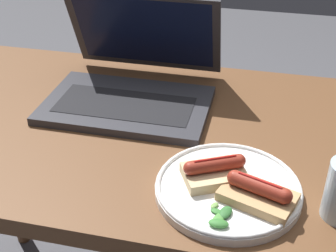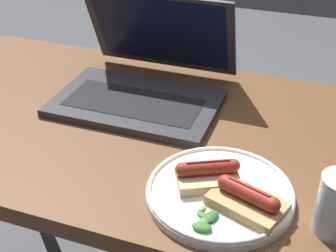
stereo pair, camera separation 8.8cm
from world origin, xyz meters
TOP-DOWN VIEW (x-y plane):
  - desk at (0.00, 0.00)m, footprint 1.27×0.65m
  - laptop at (-0.08, 0.11)m, footprint 0.37×0.32m
  - plate at (0.18, -0.18)m, footprint 0.25×0.25m
  - sausage_toast_left at (0.15, -0.16)m, footprint 0.13×0.11m
  - sausage_toast_middle at (0.23, -0.20)m, footprint 0.14×0.11m
  - salad_pile at (0.17, -0.26)m, footprint 0.04×0.06m

SIDE VIEW (x-z plane):
  - desk at x=0.00m, z-range 0.29..1.00m
  - plate at x=0.18m, z-range 0.72..0.74m
  - salad_pile at x=0.17m, z-range 0.73..0.74m
  - sausage_toast_middle at x=0.23m, z-range 0.73..0.77m
  - sausage_toast_left at x=0.15m, z-range 0.73..0.77m
  - laptop at x=-0.08m, z-range 0.65..0.87m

